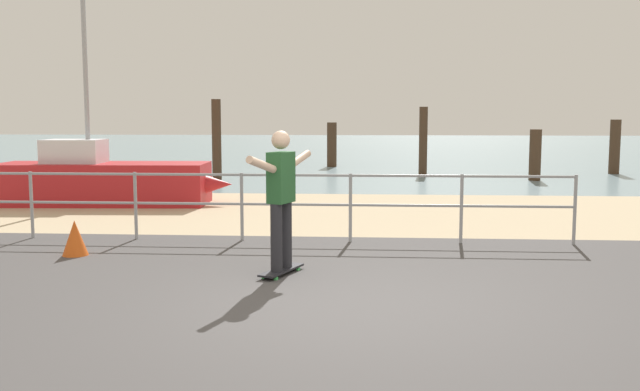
{
  "coord_description": "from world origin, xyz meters",
  "views": [
    {
      "loc": [
        0.21,
        -6.82,
        1.91
      ],
      "look_at": [
        -0.42,
        2.0,
        0.9
      ],
      "focal_mm": 39.49,
      "sensor_mm": 36.0,
      "label": 1
    }
  ],
  "objects_px": {
    "sailboat": "(111,181)",
    "traffic_cone": "(75,239)",
    "skateboard": "(282,270)",
    "skateboarder": "(281,191)"
  },
  "relations": [
    {
      "from": "sailboat",
      "to": "traffic_cone",
      "type": "distance_m",
      "value": 5.65
    },
    {
      "from": "skateboard",
      "to": "skateboarder",
      "type": "relative_size",
      "value": 0.5
    },
    {
      "from": "skateboard",
      "to": "skateboarder",
      "type": "bearing_deg",
      "value": -45.0
    },
    {
      "from": "sailboat",
      "to": "traffic_cone",
      "type": "height_order",
      "value": "sailboat"
    },
    {
      "from": "skateboarder",
      "to": "traffic_cone",
      "type": "relative_size",
      "value": 3.3
    },
    {
      "from": "skateboard",
      "to": "traffic_cone",
      "type": "distance_m",
      "value": 3.09
    },
    {
      "from": "traffic_cone",
      "to": "skateboarder",
      "type": "bearing_deg",
      "value": -17.75
    },
    {
      "from": "sailboat",
      "to": "skateboard",
      "type": "xyz_separation_m",
      "value": [
        4.46,
        -6.37,
        -0.45
      ]
    },
    {
      "from": "skateboard",
      "to": "skateboarder",
      "type": "distance_m",
      "value": 0.95
    },
    {
      "from": "sailboat",
      "to": "traffic_cone",
      "type": "xyz_separation_m",
      "value": [
        1.52,
        -5.43,
        -0.27
      ]
    }
  ]
}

